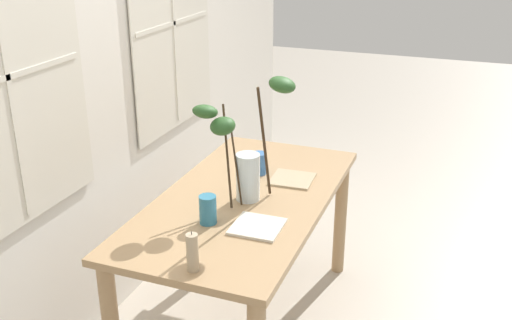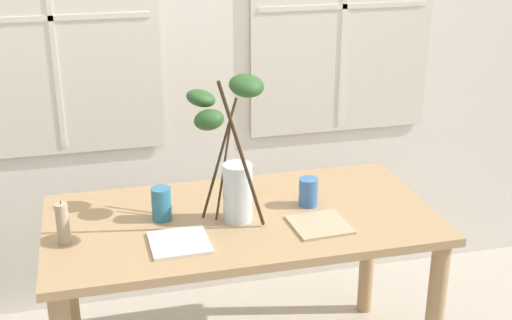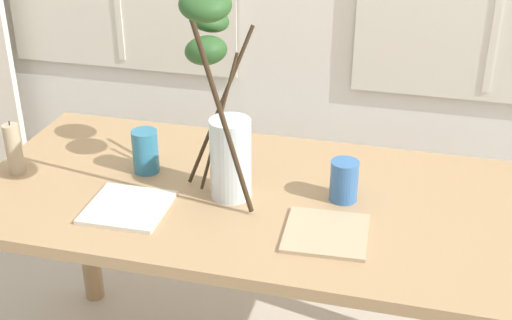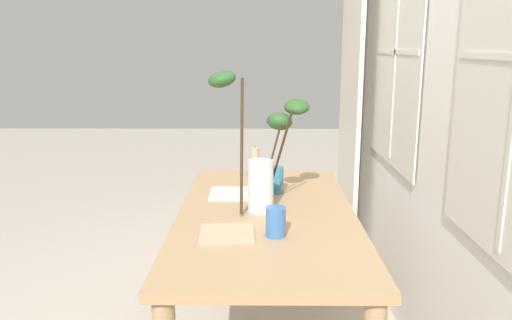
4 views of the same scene
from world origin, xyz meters
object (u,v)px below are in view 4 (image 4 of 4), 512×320
Objects in this scene: drinking_glass_blue_right at (276,222)px; plate_square_right at (227,233)px; plate_square_left at (232,193)px; pillar_candle at (255,161)px; dining_table at (266,238)px; vase_with_branches at (263,152)px; drinking_glass_blue_left at (276,180)px.

drinking_glass_blue_right is 0.20m from plate_square_right.
pillar_candle is (-0.40, 0.11, 0.07)m from plate_square_left.
dining_table is 2.41× the size of vase_with_branches.
drinking_glass_blue_right is 0.69× the size of pillar_candle.
plate_square_right is at bearing -23.60° from vase_with_branches.
dining_table is at bearing 5.01° from pillar_candle.
vase_with_branches is 2.97× the size of plate_square_left.
plate_square_right reaches higher than dining_table.
vase_with_branches reaches higher than drinking_glass_blue_right.
plate_square_left is 0.54m from plate_square_right.
drinking_glass_blue_left is 0.62m from plate_square_right.
plate_square_left is at bearing -145.82° from vase_with_branches.
vase_with_branches is 5.42× the size of drinking_glass_blue_right.
drinking_glass_blue_right reaches higher than plate_square_left.
drinking_glass_blue_right is at bearing -1.75° from drinking_glass_blue_left.
drinking_glass_blue_left is at bearing 165.24° from vase_with_branches.
plate_square_right is (0.54, 0.01, -0.00)m from plate_square_left.
vase_with_branches is at bearing 3.70° from pillar_candle.
vase_with_branches is at bearing -158.56° from dining_table.
vase_with_branches is at bearing 34.18° from plate_square_left.
dining_table is 0.70m from pillar_candle.
pillar_candle is at bearing -176.30° from vase_with_branches.
vase_with_branches is 0.39m from drinking_glass_blue_right.
pillar_candle is (-0.96, -0.09, 0.02)m from drinking_glass_blue_right.
plate_square_right is (-0.02, -0.19, -0.05)m from drinking_glass_blue_right.
drinking_glass_blue_left is at bearing 178.25° from drinking_glass_blue_right.
drinking_glass_blue_right is at bearing 5.39° from pillar_candle.
pillar_candle is at bearing -174.99° from dining_table.
drinking_glass_blue_left reaches higher than plate_square_left.
plate_square_left is 1.01× the size of plate_square_right.
pillar_candle is at bearing 174.05° from plate_square_right.
pillar_candle reaches higher than dining_table.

